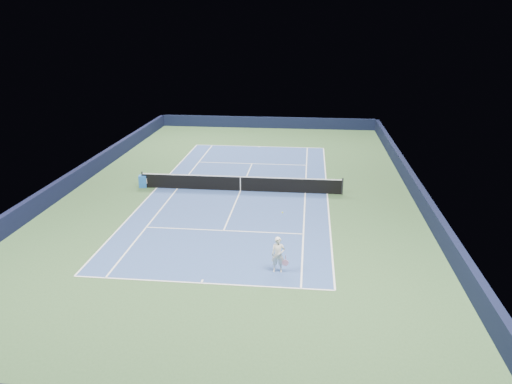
# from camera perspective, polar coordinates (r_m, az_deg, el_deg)

# --- Properties ---
(ground) EXTENTS (40.00, 40.00, 0.00)m
(ground) POSITION_cam_1_polar(r_m,az_deg,el_deg) (31.79, -1.78, 0.13)
(ground) COLOR #2E4D2A
(ground) RESTS_ON ground
(wall_far) EXTENTS (22.00, 0.35, 1.10)m
(wall_far) POSITION_cam_1_polar(r_m,az_deg,el_deg) (50.73, 1.30, 7.95)
(wall_far) COLOR black
(wall_far) RESTS_ON ground
(wall_right) EXTENTS (0.35, 40.00, 1.10)m
(wall_right) POSITION_cam_1_polar(r_m,az_deg,el_deg) (32.02, 17.77, 0.38)
(wall_right) COLOR black
(wall_right) RESTS_ON ground
(wall_left) EXTENTS (0.35, 40.00, 1.10)m
(wall_left) POSITION_cam_1_polar(r_m,az_deg,el_deg) (34.76, -19.77, 1.60)
(wall_left) COLOR black
(wall_left) RESTS_ON ground
(court_surface) EXTENTS (10.97, 23.77, 0.01)m
(court_surface) POSITION_cam_1_polar(r_m,az_deg,el_deg) (31.79, -1.78, 0.14)
(court_surface) COLOR navy
(court_surface) RESTS_ON ground
(baseline_far) EXTENTS (10.97, 0.08, 0.00)m
(baseline_far) POSITION_cam_1_polar(r_m,az_deg,el_deg) (43.12, 0.38, 5.23)
(baseline_far) COLOR white
(baseline_far) RESTS_ON ground
(baseline_near) EXTENTS (10.97, 0.08, 0.00)m
(baseline_near) POSITION_cam_1_polar(r_m,az_deg,el_deg) (21.07, -6.28, -10.31)
(baseline_near) COLOR white
(baseline_near) RESTS_ON ground
(sideline_doubles_right) EXTENTS (0.08, 23.77, 0.00)m
(sideline_doubles_right) POSITION_cam_1_polar(r_m,az_deg,el_deg) (31.53, 8.14, -0.20)
(sideline_doubles_right) COLOR white
(sideline_doubles_right) RESTS_ON ground
(sideline_doubles_left) EXTENTS (0.08, 23.77, 0.00)m
(sideline_doubles_left) POSITION_cam_1_polar(r_m,az_deg,el_deg) (32.97, -11.27, 0.48)
(sideline_doubles_left) COLOR white
(sideline_doubles_left) RESTS_ON ground
(sideline_singles_right) EXTENTS (0.08, 23.77, 0.00)m
(sideline_singles_right) POSITION_cam_1_polar(r_m,az_deg,el_deg) (31.51, 5.65, -0.11)
(sideline_singles_right) COLOR white
(sideline_singles_right) RESTS_ON ground
(sideline_singles_left) EXTENTS (0.08, 23.77, 0.00)m
(sideline_singles_left) POSITION_cam_1_polar(r_m,az_deg,el_deg) (32.59, -8.97, 0.40)
(sideline_singles_left) COLOR white
(sideline_singles_left) RESTS_ON ground
(service_line_far) EXTENTS (8.23, 0.08, 0.00)m
(service_line_far) POSITION_cam_1_polar(r_m,az_deg,el_deg) (37.85, -0.46, 3.26)
(service_line_far) COLOR white
(service_line_far) RESTS_ON ground
(service_line_near) EXTENTS (8.23, 0.08, 0.00)m
(service_line_near) POSITION_cam_1_polar(r_m,az_deg,el_deg) (25.89, -3.73, -4.41)
(service_line_near) COLOR white
(service_line_near) RESTS_ON ground
(center_service_line) EXTENTS (0.08, 12.80, 0.00)m
(center_service_line) POSITION_cam_1_polar(r_m,az_deg,el_deg) (31.79, -1.78, 0.15)
(center_service_line) COLOR white
(center_service_line) RESTS_ON ground
(center_mark_far) EXTENTS (0.08, 0.30, 0.00)m
(center_mark_far) POSITION_cam_1_polar(r_m,az_deg,el_deg) (42.98, 0.36, 5.18)
(center_mark_far) COLOR white
(center_mark_far) RESTS_ON ground
(center_mark_near) EXTENTS (0.08, 0.30, 0.00)m
(center_mark_near) POSITION_cam_1_polar(r_m,az_deg,el_deg) (21.19, -6.20, -10.11)
(center_mark_near) COLOR white
(center_mark_near) RESTS_ON ground
(tennis_net) EXTENTS (12.90, 0.10, 1.07)m
(tennis_net) POSITION_cam_1_polar(r_m,az_deg,el_deg) (31.63, -1.79, 1.00)
(tennis_net) COLOR black
(tennis_net) RESTS_ON ground
(sponsor_cube) EXTENTS (0.57, 0.50, 0.80)m
(sponsor_cube) POSITION_cam_1_polar(r_m,az_deg,el_deg) (33.20, -12.77, 1.21)
(sponsor_cube) COLOR blue
(sponsor_cube) RESTS_ON ground
(tennis_player) EXTENTS (0.77, 1.25, 2.38)m
(tennis_player) POSITION_cam_1_polar(r_m,az_deg,el_deg) (21.50, 2.55, -7.18)
(tennis_player) COLOR white
(tennis_player) RESTS_ON ground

